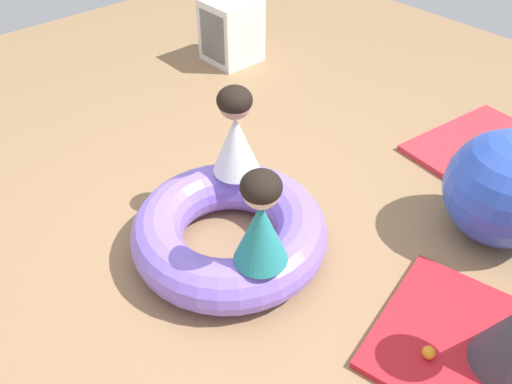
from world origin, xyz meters
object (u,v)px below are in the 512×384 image
at_px(inflatable_cushion, 229,231).
at_px(child_in_white, 236,132).
at_px(play_ball_teal, 481,179).
at_px(play_ball_orange, 429,353).
at_px(storage_cube, 229,31).
at_px(exercise_ball_large, 505,188).
at_px(child_in_teal, 261,220).

distance_m(inflatable_cushion, child_in_white, 0.57).
xyz_separation_m(inflatable_cushion, play_ball_teal, (0.65, 1.59, -0.07)).
height_order(play_ball_teal, play_ball_orange, play_ball_teal).
relative_size(child_in_white, play_ball_teal, 7.17).
bearing_deg(storage_cube, exercise_ball_large, -6.17).
distance_m(child_in_teal, exercise_ball_large, 1.48).
distance_m(child_in_white, play_ball_teal, 1.67).
distance_m(play_ball_teal, play_ball_orange, 1.46).
height_order(child_in_teal, play_ball_teal, child_in_teal).
height_order(child_in_teal, exercise_ball_large, child_in_teal).
relative_size(child_in_teal, play_ball_orange, 8.41).
height_order(inflatable_cushion, exercise_ball_large, exercise_ball_large).
bearing_deg(child_in_white, storage_cube, 71.12).
bearing_deg(exercise_ball_large, child_in_white, -140.26).
xyz_separation_m(play_ball_orange, storage_cube, (-3.10, 1.34, 0.21)).
relative_size(play_ball_teal, storage_cube, 0.14).
distance_m(inflatable_cushion, storage_cube, 2.48).
distance_m(inflatable_cushion, play_ball_teal, 1.72).
xyz_separation_m(play_ball_orange, exercise_ball_large, (-0.27, 1.03, 0.27)).
distance_m(child_in_white, exercise_ball_large, 1.55).
bearing_deg(child_in_teal, child_in_white, -76.28).
bearing_deg(play_ball_orange, inflatable_cushion, -169.06).
relative_size(exercise_ball_large, storage_cube, 1.21).
height_order(inflatable_cushion, play_ball_teal, inflatable_cushion).
relative_size(child_in_white, play_ball_orange, 8.75).
distance_m(play_ball_teal, storage_cube, 2.57).
xyz_separation_m(child_in_white, play_ball_teal, (0.92, 1.31, -0.48)).
distance_m(child_in_teal, play_ball_teal, 1.77).
bearing_deg(exercise_ball_large, inflatable_cushion, -125.99).
relative_size(inflatable_cushion, play_ball_teal, 14.27).
xyz_separation_m(inflatable_cushion, storage_cube, (-1.92, 1.57, 0.13)).
xyz_separation_m(play_ball_teal, storage_cube, (-2.57, -0.02, 0.20)).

